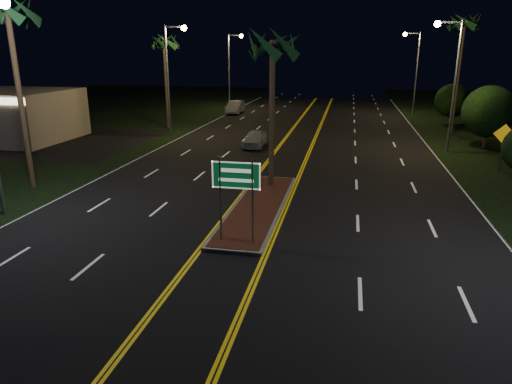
% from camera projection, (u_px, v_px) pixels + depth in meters
% --- Properties ---
extents(ground, '(120.00, 120.00, 0.00)m').
position_uv_depth(ground, '(216.00, 279.00, 14.57)').
color(ground, black).
rests_on(ground, ground).
extents(median_island, '(2.25, 10.25, 0.17)m').
position_uv_depth(median_island, '(258.00, 207.00, 21.10)').
color(median_island, gray).
rests_on(median_island, ground).
extents(highway_sign, '(1.80, 0.08, 3.20)m').
position_uv_depth(highway_sign, '(236.00, 183.00, 16.48)').
color(highway_sign, gray).
rests_on(highway_sign, ground).
extents(streetlight_left_mid, '(1.91, 0.44, 9.00)m').
position_uv_depth(streetlight_left_mid, '(172.00, 68.00, 37.39)').
color(streetlight_left_mid, gray).
rests_on(streetlight_left_mid, ground).
extents(streetlight_left_far, '(1.91, 0.44, 9.00)m').
position_uv_depth(streetlight_left_far, '(232.00, 63.00, 56.12)').
color(streetlight_left_far, gray).
rests_on(streetlight_left_far, ground).
extents(streetlight_right_mid, '(1.91, 0.44, 9.00)m').
position_uv_depth(streetlight_right_mid, '(451.00, 71.00, 31.51)').
color(streetlight_right_mid, gray).
rests_on(streetlight_right_mid, ground).
extents(streetlight_right_far, '(1.91, 0.44, 9.00)m').
position_uv_depth(streetlight_right_far, '(414.00, 64.00, 50.24)').
color(streetlight_right_far, gray).
rests_on(streetlight_right_far, ground).
extents(palm_median, '(2.40, 2.40, 8.30)m').
position_uv_depth(palm_median, '(272.00, 45.00, 22.26)').
color(palm_median, '#382819').
rests_on(palm_median, ground).
extents(palm_left_near, '(2.40, 2.40, 9.80)m').
position_uv_depth(palm_left_near, '(7.00, 14.00, 21.86)').
color(palm_left_near, '#382819').
rests_on(palm_left_near, ground).
extents(palm_left_far, '(2.40, 2.40, 8.80)m').
position_uv_depth(palm_left_far, '(164.00, 42.00, 40.93)').
color(palm_left_far, '#382819').
rests_on(palm_left_far, ground).
extents(palm_right_far, '(2.40, 2.40, 10.30)m').
position_uv_depth(palm_right_far, '(464.00, 24.00, 37.56)').
color(palm_right_far, '#382819').
rests_on(palm_right_far, ground).
extents(shrub_mid, '(3.78, 3.78, 4.62)m').
position_uv_depth(shrub_mid, '(489.00, 112.00, 33.61)').
color(shrub_mid, '#382819').
rests_on(shrub_mid, ground).
extents(shrub_far, '(3.24, 3.24, 3.96)m').
position_uv_depth(shrub_far, '(452.00, 100.00, 45.00)').
color(shrub_far, '#382819').
rests_on(shrub_far, ground).
extents(car_near, '(1.86, 4.33, 1.44)m').
position_uv_depth(car_near, '(255.00, 137.00, 34.61)').
color(car_near, '#B4B4BB').
rests_on(car_near, ground).
extents(car_far, '(2.26, 5.08, 1.68)m').
position_uv_depth(car_far, '(235.00, 106.00, 53.51)').
color(car_far, '#B6BBC0').
rests_on(car_far, ground).
extents(warning_sign, '(1.16, 0.37, 2.87)m').
position_uv_depth(warning_sign, '(503.00, 140.00, 27.15)').
color(warning_sign, gray).
rests_on(warning_sign, ground).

